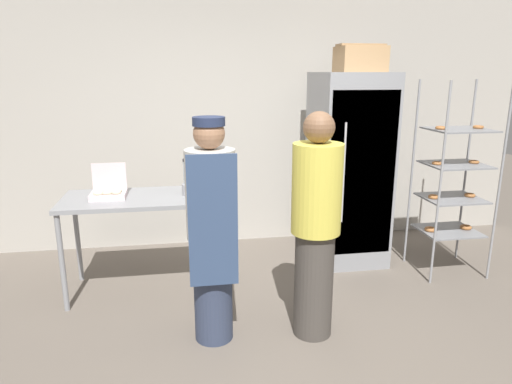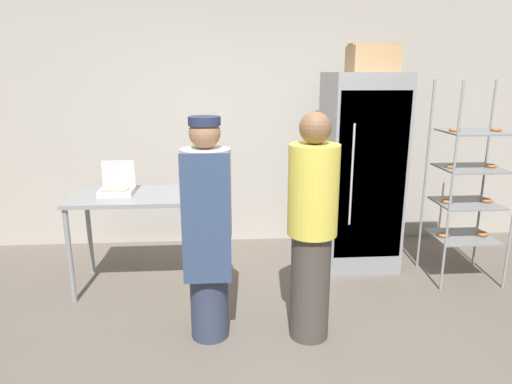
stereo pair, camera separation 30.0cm
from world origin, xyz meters
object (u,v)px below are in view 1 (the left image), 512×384
(cardboard_storage_box, at_px, (360,59))
(person_baker, at_px, (212,230))
(baking_rack, at_px, (453,182))
(refrigerator, at_px, (348,169))
(person_customer, at_px, (316,226))
(blender_pitcher, at_px, (190,179))
(donut_box, at_px, (108,192))

(cardboard_storage_box, distance_m, person_baker, 2.31)
(baking_rack, distance_m, cardboard_storage_box, 1.47)
(refrigerator, relative_size, baking_rack, 1.03)
(baking_rack, xyz_separation_m, person_baker, (-2.34, -0.83, -0.05))
(baking_rack, distance_m, person_customer, 1.84)
(blender_pitcher, bearing_deg, baking_rack, -0.93)
(blender_pitcher, height_order, cardboard_storage_box, cardboard_storage_box)
(donut_box, bearing_deg, cardboard_storage_box, 9.42)
(refrigerator, bearing_deg, baking_rack, -28.07)
(baking_rack, bearing_deg, refrigerator, 151.93)
(refrigerator, distance_m, donut_box, 2.32)
(refrigerator, relative_size, donut_box, 6.51)
(refrigerator, distance_m, blender_pitcher, 1.65)
(refrigerator, height_order, cardboard_storage_box, cardboard_storage_box)
(baking_rack, relative_size, cardboard_storage_box, 4.17)
(refrigerator, bearing_deg, blender_pitcher, -165.04)
(refrigerator, height_order, person_baker, refrigerator)
(refrigerator, relative_size, person_customer, 1.15)
(cardboard_storage_box, xyz_separation_m, person_baker, (-1.52, -1.27, -1.18))
(baking_rack, xyz_separation_m, person_customer, (-1.61, -0.89, -0.05))
(blender_pitcher, bearing_deg, person_baker, -81.92)
(baking_rack, relative_size, donut_box, 6.29)
(refrigerator, xyz_separation_m, blender_pitcher, (-1.59, -0.43, 0.06))
(blender_pitcher, relative_size, person_customer, 0.19)
(refrigerator, height_order, blender_pitcher, refrigerator)
(refrigerator, height_order, donut_box, refrigerator)
(cardboard_storage_box, bearing_deg, baking_rack, -28.27)
(refrigerator, distance_m, baking_rack, 0.99)
(baking_rack, relative_size, person_customer, 1.11)
(blender_pitcher, relative_size, person_baker, 0.20)
(donut_box, bearing_deg, person_customer, -31.28)
(baking_rack, height_order, blender_pitcher, baking_rack)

